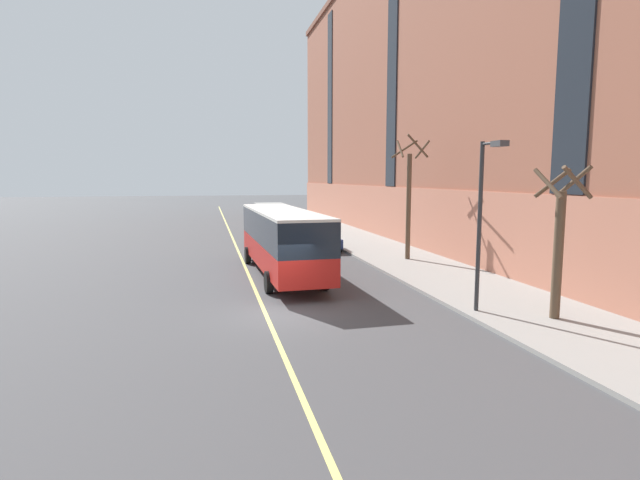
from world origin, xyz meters
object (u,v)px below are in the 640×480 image
parked_car_red_1 (291,223)px  street_lamp (484,208)px  street_tree_mid_block (559,240)px  parked_car_navy_2 (323,239)px  street_tree_far_uptown (409,196)px  city_bus (282,238)px

parked_car_red_1 → street_lamp: 31.73m
street_tree_mid_block → parked_car_navy_2: bearing=101.7°
street_lamp → parked_car_red_1: bearing=93.4°
parked_car_red_1 → street_tree_far_uptown: (4.07, -19.35, 3.24)m
parked_car_navy_2 → city_bus: bearing=-115.9°
street_tree_mid_block → street_tree_far_uptown: (0.02, 13.46, 1.05)m
parked_car_red_1 → parked_car_navy_2: bearing=-89.8°
parked_car_navy_2 → street_tree_far_uptown: size_ratio=0.60×
street_tree_mid_block → street_tree_far_uptown: street_tree_far_uptown is taller
city_bus → street_lamp: 11.24m
street_tree_mid_block → street_tree_far_uptown: size_ratio=0.72×
parked_car_red_1 → street_lamp: size_ratio=0.71×
city_bus → street_tree_mid_block: street_tree_mid_block is taller
parked_car_red_1 → street_tree_mid_block: (4.05, -32.81, 2.20)m
parked_car_navy_2 → street_tree_far_uptown: (4.02, -5.86, 3.24)m
parked_car_red_1 → street_lamp: (1.85, -31.51, 3.27)m
city_bus → street_tree_far_uptown: size_ratio=1.67×
city_bus → parked_car_red_1: city_bus is taller
street_lamp → city_bus: bearing=123.3°
city_bus → parked_car_navy_2: 9.83m
city_bus → street_lamp: street_lamp is taller
city_bus → street_tree_far_uptown: (8.29, 2.92, 2.00)m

